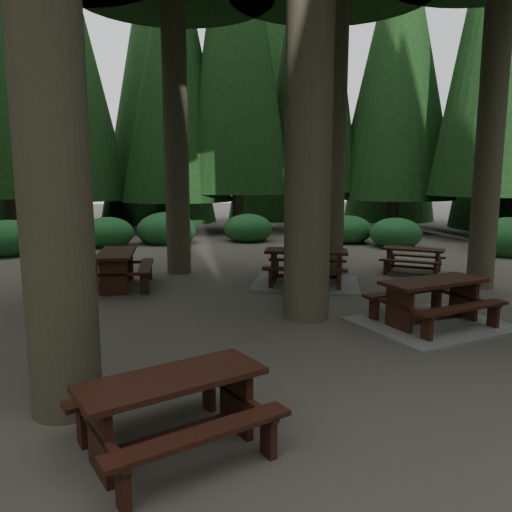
{
  "coord_description": "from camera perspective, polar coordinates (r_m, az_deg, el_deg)",
  "views": [
    {
      "loc": [
        -1.54,
        -8.55,
        2.61
      ],
      "look_at": [
        -0.06,
        0.7,
        1.1
      ],
      "focal_mm": 35.0,
      "sensor_mm": 36.0,
      "label": 1
    }
  ],
  "objects": [
    {
      "name": "ground",
      "position": [
        9.07,
        1.09,
        -7.56
      ],
      "size": [
        80.0,
        80.0,
        0.0
      ],
      "primitive_type": "plane",
      "color": "#4D453E",
      "rests_on": "ground"
    },
    {
      "name": "picnic_table_a",
      "position": [
        9.32,
        19.51,
        -5.82
      ],
      "size": [
        2.93,
        2.65,
        0.83
      ],
      "rotation": [
        0.0,
        0.0,
        0.31
      ],
      "color": "gray",
      "rests_on": "ground"
    },
    {
      "name": "picnic_table_b",
      "position": [
        12.14,
        -15.6,
        -0.85
      ],
      "size": [
        1.61,
        2.0,
        0.86
      ],
      "rotation": [
        0.0,
        0.0,
        1.58
      ],
      "color": "black",
      "rests_on": "ground"
    },
    {
      "name": "picnic_table_c",
      "position": [
        12.14,
        5.74,
        -1.86
      ],
      "size": [
        3.0,
        2.72,
        0.85
      ],
      "rotation": [
        0.0,
        0.0,
        -0.3
      ],
      "color": "gray",
      "rests_on": "ground"
    },
    {
      "name": "picnic_table_d",
      "position": [
        14.13,
        17.52,
        -0.06
      ],
      "size": [
        2.01,
        1.93,
        0.68
      ],
      "rotation": [
        0.0,
        0.0,
        -0.61
      ],
      "color": "black",
      "rests_on": "ground"
    },
    {
      "name": "picnic_table_e",
      "position": [
        4.97,
        -9.46,
        -16.1
      ],
      "size": [
        2.17,
        2.01,
        0.75
      ],
      "rotation": [
        0.0,
        0.0,
        0.43
      ],
      "color": "black",
      "rests_on": "ground"
    },
    {
      "name": "shrub_ring",
      "position": [
        9.82,
        4.38,
        -3.87
      ],
      "size": [
        23.86,
        24.64,
        1.49
      ],
      "color": "#1C512A",
      "rests_on": "ground"
    }
  ]
}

